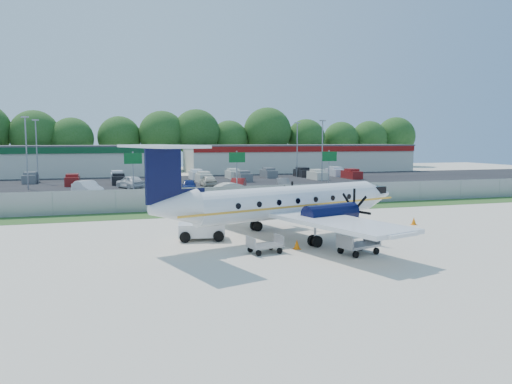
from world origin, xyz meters
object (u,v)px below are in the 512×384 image
object	(u,v)px
baggage_cart_near	(265,245)
baggage_cart_far	(358,245)
pushback_tug	(203,228)
aircraft	(285,202)

from	to	relation	value
baggage_cart_near	baggage_cart_far	size ratio (longest dim) A/B	0.83
pushback_tug	baggage_cart_far	world-z (taller)	pushback_tug
aircraft	baggage_cart_near	size ratio (longest dim) A/B	9.68
aircraft	baggage_cart_far	bearing A→B (deg)	-67.04
aircraft	pushback_tug	distance (m)	5.35
baggage_cart_near	aircraft	bearing A→B (deg)	55.58
baggage_cart_near	pushback_tug	bearing A→B (deg)	117.84
pushback_tug	baggage_cart_far	bearing A→B (deg)	-41.61
aircraft	baggage_cart_far	size ratio (longest dim) A/B	8.03
pushback_tug	baggage_cart_near	size ratio (longest dim) A/B	1.52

